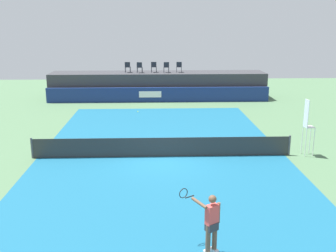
{
  "coord_description": "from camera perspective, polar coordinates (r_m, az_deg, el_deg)",
  "views": [
    {
      "loc": [
        -0.38,
        -18.18,
        6.31
      ],
      "look_at": [
        0.36,
        2.0,
        1.0
      ],
      "focal_mm": 42.41,
      "sensor_mm": 36.0,
      "label": 1
    }
  ],
  "objects": [
    {
      "name": "ground_plane",
      "position": [
        22.11,
        -1.02,
        -1.86
      ],
      "size": [
        48.0,
        48.0,
        0.0
      ],
      "primitive_type": "plane",
      "color": "#4C704C"
    },
    {
      "name": "tennis_net",
      "position": [
        19.1,
        -0.85,
        -3.06
      ],
      "size": [
        12.4,
        0.02,
        0.95
      ],
      "primitive_type": "cube",
      "color": "#2D2D2D",
      "rests_on": "ground"
    },
    {
      "name": "spectator_chair_center",
      "position": [
        33.61,
        -2.05,
        8.54
      ],
      "size": [
        0.46,
        0.46,
        0.89
      ],
      "color": "#1E232D",
      "rests_on": "spectator_platform"
    },
    {
      "name": "spectator_platform",
      "position": [
        33.89,
        -1.43,
        5.88
      ],
      "size": [
        18.0,
        2.8,
        2.2
      ],
      "primitive_type": "cube",
      "color": "#38383D",
      "rests_on": "ground"
    },
    {
      "name": "spectator_chair_far_left",
      "position": [
        33.64,
        -5.82,
        8.48
      ],
      "size": [
        0.47,
        0.47,
        0.89
      ],
      "color": "#1E232D",
      "rests_on": "spectator_platform"
    },
    {
      "name": "tennis_player",
      "position": [
        11.33,
        6.18,
        -13.55
      ],
      "size": [
        1.12,
        0.99,
        1.77
      ],
      "color": "white",
      "rests_on": "court_inner"
    },
    {
      "name": "net_post_far",
      "position": [
        20.19,
        17.05,
        -2.66
      ],
      "size": [
        0.1,
        0.1,
        1.0
      ],
      "primitive_type": "cylinder",
      "color": "#4C4C51",
      "rests_on": "ground"
    },
    {
      "name": "court_inner",
      "position": [
        19.25,
        -0.84,
        -4.4
      ],
      "size": [
        12.0,
        22.0,
        0.0
      ],
      "primitive_type": "cube",
      "color": "#16597A",
      "rests_on": "ground"
    },
    {
      "name": "umpire_chair",
      "position": [
        20.17,
        19.4,
        0.34
      ],
      "size": [
        0.47,
        0.47,
        2.76
      ],
      "color": "white",
      "rests_on": "ground"
    },
    {
      "name": "spectator_chair_left",
      "position": [
        33.37,
        -4.11,
        8.47
      ],
      "size": [
        0.47,
        0.47,
        0.89
      ],
      "color": "#1E232D",
      "rests_on": "spectator_platform"
    },
    {
      "name": "sponsor_wall",
      "position": [
        32.19,
        -1.39,
        4.51
      ],
      "size": [
        18.0,
        0.22,
        1.2
      ],
      "color": "navy",
      "rests_on": "ground"
    },
    {
      "name": "tennis_ball",
      "position": [
        28.73,
        -4.36,
        2.08
      ],
      "size": [
        0.07,
        0.07,
        0.07
      ],
      "primitive_type": "sphere",
      "color": "#D8EA33",
      "rests_on": "court_inner"
    },
    {
      "name": "net_post_near",
      "position": [
        19.96,
        -18.97,
        -3.02
      ],
      "size": [
        0.1,
        0.1,
        1.0
      ],
      "primitive_type": "cylinder",
      "color": "#4C4C51",
      "rests_on": "ground"
    },
    {
      "name": "spectator_chair_right",
      "position": [
        33.4,
        -0.24,
        8.51
      ],
      "size": [
        0.44,
        0.44,
        0.89
      ],
      "color": "#1E232D",
      "rests_on": "spectator_platform"
    },
    {
      "name": "spectator_chair_far_right",
      "position": [
        33.61,
        1.6,
        8.55
      ],
      "size": [
        0.46,
        0.46,
        0.89
      ],
      "color": "#1E232D",
      "rests_on": "spectator_platform"
    }
  ]
}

